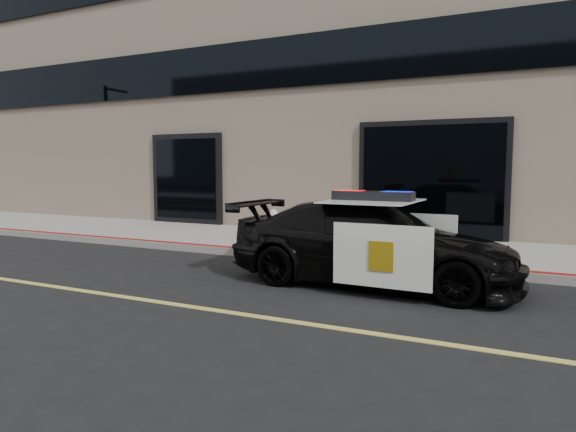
% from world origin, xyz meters
% --- Properties ---
extents(ground, '(120.00, 120.00, 0.00)m').
position_xyz_m(ground, '(0.00, 0.00, 0.00)').
color(ground, black).
rests_on(ground, ground).
extents(sidewalk_n, '(60.00, 3.50, 0.15)m').
position_xyz_m(sidewalk_n, '(0.00, 5.25, 0.07)').
color(sidewalk_n, gray).
rests_on(sidewalk_n, ground).
extents(building_n, '(60.00, 7.00, 12.00)m').
position_xyz_m(building_n, '(0.00, 10.50, 6.00)').
color(building_n, '#756856').
rests_on(building_n, ground).
extents(police_car, '(2.10, 4.45, 1.44)m').
position_xyz_m(police_car, '(-0.97, 2.26, 0.64)').
color(police_car, black).
rests_on(police_car, ground).
extents(fire_hydrant, '(0.34, 0.47, 0.75)m').
position_xyz_m(fire_hydrant, '(-3.77, 4.34, 0.50)').
color(fire_hydrant, white).
rests_on(fire_hydrant, sidewalk_n).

